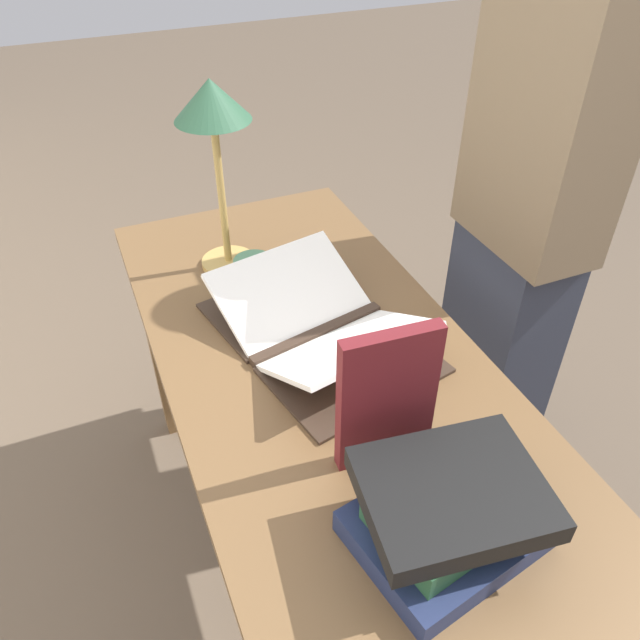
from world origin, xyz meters
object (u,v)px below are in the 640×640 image
(open_book, at_px, (318,326))
(book_stack_tall, at_px, (448,513))
(book_standing_upright, at_px, (389,398))
(coffee_mug, at_px, (254,275))
(person_reader, at_px, (523,231))
(reading_lamp, at_px, (214,122))

(open_book, height_order, book_stack_tall, book_stack_tall)
(book_standing_upright, height_order, coffee_mug, book_standing_upright)
(open_book, bearing_deg, person_reader, -91.96)
(open_book, distance_m, book_standing_upright, 0.36)
(book_stack_tall, relative_size, book_standing_upright, 1.10)
(book_stack_tall, xyz_separation_m, reading_lamp, (0.87, 0.09, 0.30))
(reading_lamp, distance_m, coffee_mug, 0.35)
(open_book, bearing_deg, book_standing_upright, 165.59)
(coffee_mug, bearing_deg, person_reader, -99.54)
(open_book, distance_m, reading_lamp, 0.50)
(book_stack_tall, relative_size, coffee_mug, 2.79)
(book_stack_tall, distance_m, coffee_mug, 0.75)
(book_stack_tall, bearing_deg, open_book, -0.71)
(open_book, height_order, person_reader, person_reader)
(book_stack_tall, relative_size, reading_lamp, 0.66)
(book_standing_upright, bearing_deg, person_reader, -50.26)
(book_stack_tall, bearing_deg, coffee_mug, 4.93)
(open_book, xyz_separation_m, reading_lamp, (0.35, 0.10, 0.34))
(coffee_mug, distance_m, person_reader, 0.69)
(book_standing_upright, relative_size, person_reader, 0.16)
(book_standing_upright, xyz_separation_m, reading_lamp, (0.69, 0.08, 0.23))
(book_standing_upright, bearing_deg, reading_lamp, 11.01)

